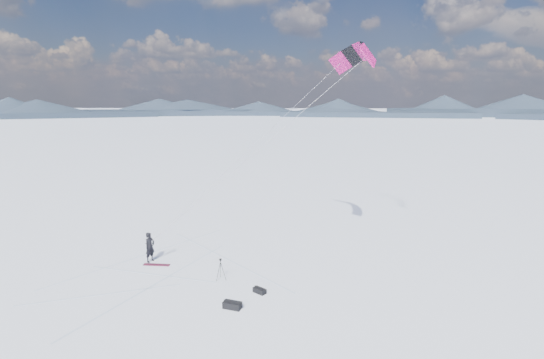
% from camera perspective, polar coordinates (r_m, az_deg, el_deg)
% --- Properties ---
extents(ground, '(1800.00, 1800.00, 0.00)m').
position_cam_1_polar(ground, '(23.30, -11.89, -14.17)').
color(ground, white).
extents(horizon_hills, '(704.00, 705.94, 8.98)m').
position_cam_1_polar(horizon_hills, '(22.00, -12.27, -5.36)').
color(horizon_hills, black).
rests_on(horizon_hills, ground).
extents(snow_tracks, '(13.93, 10.25, 0.01)m').
position_cam_1_polar(snow_tracks, '(23.54, -15.56, -14.07)').
color(snow_tracks, silver).
rests_on(snow_tracks, ground).
extents(snowkiter, '(0.69, 0.82, 1.90)m').
position_cam_1_polar(snowkiter, '(26.51, -17.15, -11.27)').
color(snowkiter, black).
rests_on(snowkiter, ground).
extents(snowboard, '(1.66, 0.40, 0.04)m').
position_cam_1_polar(snowboard, '(25.84, -16.37, -11.76)').
color(snowboard, maroon).
rests_on(snowboard, ground).
extents(tripod, '(0.55, 0.58, 1.25)m').
position_cam_1_polar(tripod, '(22.84, -7.45, -12.35)').
color(tripod, black).
rests_on(tripod, ground).
extents(gear_bag_a, '(0.95, 0.58, 0.40)m').
position_cam_1_polar(gear_bag_a, '(20.15, -5.77, -17.63)').
color(gear_bag_a, black).
rests_on(gear_bag_a, ground).
extents(gear_bag_b, '(0.78, 0.67, 0.32)m').
position_cam_1_polar(gear_bag_b, '(21.50, -1.82, -15.76)').
color(gear_bag_b, black).
rests_on(gear_bag_b, ground).
extents(power_kite, '(13.87, 7.01, 12.36)m').
position_cam_1_polar(power_kite, '(26.54, 12.01, 16.93)').
color(power_kite, '#AE1163').
rests_on(power_kite, ground).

